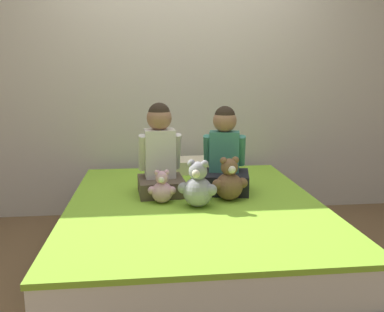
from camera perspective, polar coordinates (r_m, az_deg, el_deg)
The scene contains 9 objects.
ground_plane at distance 2.93m, azimuth 0.35°, elevation -15.06°, with size 14.00×14.00×0.00m, color brown.
wall_behind_bed at distance 3.78m, azimuth -1.71°, elevation 10.63°, with size 8.00×0.06×2.50m.
bed at distance 2.83m, azimuth 0.35°, elevation -10.89°, with size 1.69×2.04×0.47m.
child_on_left at distance 2.90m, azimuth -4.51°, elevation 0.19°, with size 0.34×0.36×0.65m.
child_on_right at distance 2.95m, azimuth 4.53°, elevation -0.24°, with size 0.41×0.37×0.62m.
teddy_bear_held_by_left_child at distance 2.71m, azimuth -4.23°, elevation -4.64°, with size 0.19×0.14×0.22m.
teddy_bear_held_by_right_child at distance 2.76m, azimuth 5.25°, elevation -3.65°, with size 0.25×0.19×0.30m.
teddy_bear_between_children at distance 2.62m, azimuth 0.82°, elevation -4.38°, with size 0.25×0.19×0.31m.
pillow_at_headboard at distance 3.55m, azimuth -1.22°, elevation -1.31°, with size 0.46×0.29×0.11m.
Camera 1 is at (-0.30, -2.60, 1.32)m, focal length 38.00 mm.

